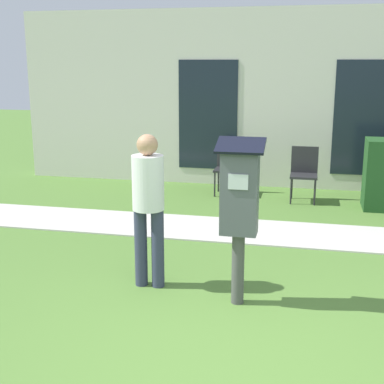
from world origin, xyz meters
TOP-DOWN VIEW (x-y plane):
  - ground_plane at (0.00, 0.00)m, footprint 40.00×40.00m
  - sidewalk at (0.00, 3.36)m, footprint 12.00×1.10m
  - building_facade at (0.00, 6.27)m, footprint 10.00×0.26m
  - parking_meter at (-0.15, 1.13)m, footprint 0.44×0.31m
  - person_standing at (-1.09, 1.34)m, footprint 0.32×0.32m
  - outdoor_chair_left at (-0.90, 5.48)m, footprint 0.44×0.44m
  - outdoor_chair_middle at (0.40, 5.25)m, footprint 0.44×0.44m

SIDE VIEW (x-z plane):
  - ground_plane at x=0.00m, z-range 0.00..0.00m
  - sidewalk at x=0.00m, z-range 0.00..0.02m
  - outdoor_chair_left at x=-0.90m, z-range 0.08..0.98m
  - outdoor_chair_middle at x=0.40m, z-range 0.08..0.98m
  - person_standing at x=-1.09m, z-range 0.14..1.72m
  - parking_meter at x=-0.15m, z-range 0.22..1.81m
  - building_facade at x=0.00m, z-range 0.00..3.20m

